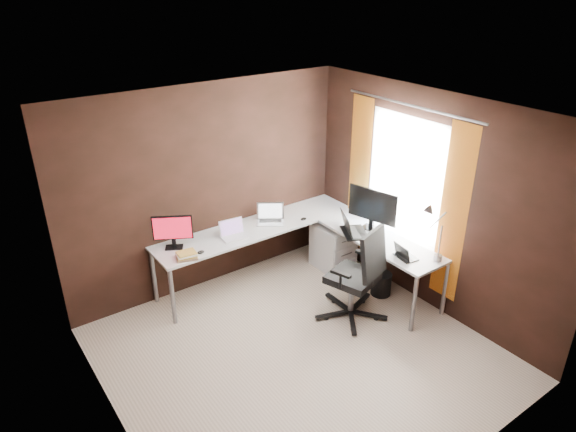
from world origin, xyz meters
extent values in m
cube|color=#BCA892|center=(0.00, 0.00, 0.00)|extent=(3.60, 3.60, 0.00)
cube|color=white|center=(0.00, 0.00, 2.50)|extent=(3.60, 3.60, 0.00)
cube|color=black|center=(0.00, 1.80, 1.25)|extent=(3.60, 0.00, 2.50)
cube|color=black|center=(0.00, -1.80, 1.25)|extent=(3.60, 0.00, 2.50)
cube|color=black|center=(-1.80, 0.00, 1.25)|extent=(0.00, 3.60, 2.50)
cube|color=black|center=(1.80, 0.00, 1.25)|extent=(0.00, 3.60, 2.50)
cube|color=white|center=(1.79, 0.35, 1.45)|extent=(0.00, 1.00, 1.30)
cube|color=orange|center=(1.75, -0.38, 1.25)|extent=(0.01, 0.35, 2.00)
cube|color=orange|center=(1.75, 1.07, 1.25)|extent=(0.01, 0.35, 2.00)
cylinder|color=slate|center=(1.75, 0.35, 2.28)|extent=(0.02, 1.90, 0.02)
cube|color=silver|center=(0.48, 1.50, 0.71)|extent=(2.65, 0.60, 0.03)
cube|color=silver|center=(1.50, 0.38, 0.71)|extent=(0.60, 1.65, 0.03)
cylinder|color=slate|center=(-0.81, 1.24, 0.35)|extent=(0.05, 0.05, 0.70)
cylinder|color=slate|center=(-0.81, 1.76, 0.35)|extent=(0.05, 0.05, 0.70)
cylinder|color=slate|center=(1.24, -0.41, 0.35)|extent=(0.05, 0.05, 0.70)
cylinder|color=slate|center=(1.76, -0.41, 0.35)|extent=(0.05, 0.05, 0.70)
cylinder|color=slate|center=(1.76, 1.76, 0.35)|extent=(0.05, 0.05, 0.70)
cube|color=silver|center=(1.43, 1.15, 0.30)|extent=(0.42, 0.50, 0.60)
cube|color=black|center=(-0.59, 1.59, 0.74)|extent=(0.23, 0.21, 0.01)
cube|color=black|center=(-0.58, 1.61, 0.79)|extent=(0.05, 0.05, 0.09)
cube|color=black|center=(-0.58, 1.61, 0.98)|extent=(0.40, 0.24, 0.29)
cube|color=#B70E23|center=(-0.58, 1.60, 0.98)|extent=(0.37, 0.21, 0.26)
cube|color=black|center=(1.58, 0.62, 0.74)|extent=(0.22, 0.28, 0.01)
cube|color=black|center=(1.56, 0.62, 0.80)|extent=(0.05, 0.06, 0.11)
cube|color=black|center=(1.56, 0.62, 1.06)|extent=(0.20, 0.63, 0.40)
cube|color=#1B56AE|center=(1.57, 0.62, 1.06)|extent=(0.17, 0.60, 0.37)
cube|color=silver|center=(0.10, 1.41, 0.74)|extent=(0.32, 0.24, 0.02)
cube|color=silver|center=(0.11, 1.49, 0.84)|extent=(0.30, 0.09, 0.19)
cube|color=#7E5596|center=(0.11, 1.48, 0.84)|extent=(0.27, 0.07, 0.16)
cube|color=silver|center=(0.67, 1.49, 0.74)|extent=(0.41, 0.39, 0.02)
cube|color=silver|center=(0.72, 1.57, 0.85)|extent=(0.32, 0.24, 0.21)
cube|color=white|center=(0.72, 1.56, 0.85)|extent=(0.28, 0.21, 0.18)
cube|color=black|center=(1.33, 0.66, 0.74)|extent=(0.43, 0.48, 0.02)
cube|color=black|center=(1.23, 0.71, 0.87)|extent=(0.24, 0.38, 0.25)
cube|color=#162332|center=(1.24, 0.70, 0.87)|extent=(0.21, 0.34, 0.21)
cube|color=black|center=(1.39, -0.10, 0.74)|extent=(0.21, 0.27, 0.02)
cube|color=black|center=(1.33, -0.09, 0.82)|extent=(0.09, 0.25, 0.15)
cube|color=#BD466E|center=(1.33, -0.09, 0.82)|extent=(0.07, 0.22, 0.13)
cube|color=#9B7453|center=(-0.57, 1.30, 0.74)|extent=(0.27, 0.25, 0.02)
cube|color=#B59437|center=(-0.57, 1.30, 0.76)|extent=(0.24, 0.21, 0.02)
cube|color=white|center=(-0.57, 1.30, 0.78)|extent=(0.25, 0.21, 0.02)
cube|color=#B59437|center=(-0.57, 1.30, 0.80)|extent=(0.22, 0.18, 0.01)
ellipsoid|color=black|center=(-0.40, 1.30, 0.75)|extent=(0.10, 0.08, 0.03)
ellipsoid|color=black|center=(1.05, 1.30, 0.75)|extent=(0.09, 0.07, 0.03)
cylinder|color=slate|center=(1.62, -0.35, 0.76)|extent=(0.09, 0.09, 0.07)
cylinder|color=slate|center=(1.62, -0.35, 0.97)|extent=(0.02, 0.02, 0.36)
cylinder|color=slate|center=(1.57, -0.32, 1.22)|extent=(0.02, 0.19, 0.26)
cone|color=slate|center=(1.52, -0.25, 1.31)|extent=(0.11, 0.14, 0.15)
cylinder|color=slate|center=(0.89, 0.20, 0.27)|extent=(0.06, 0.06, 0.40)
cube|color=black|center=(0.89, 0.20, 0.50)|extent=(0.61, 0.61, 0.09)
cube|color=black|center=(0.97, -0.02, 0.87)|extent=(0.46, 0.26, 0.53)
cylinder|color=black|center=(1.48, 0.30, 0.14)|extent=(0.30, 0.30, 0.28)
camera|label=1|loc=(-2.53, -3.32, 3.58)|focal=32.00mm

